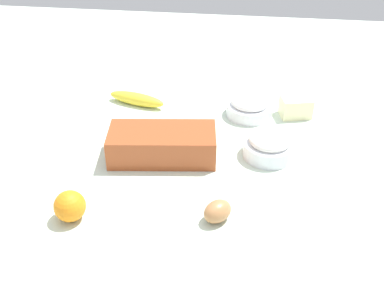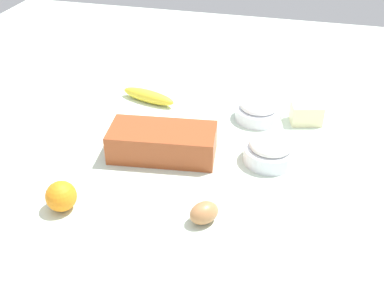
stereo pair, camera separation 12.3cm
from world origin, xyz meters
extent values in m
cube|color=silver|center=(0.00, 0.00, -0.01)|extent=(2.40, 2.40, 0.02)
cube|color=#9E4723|center=(0.08, 0.01, 0.04)|extent=(0.29, 0.16, 0.08)
cube|color=black|center=(0.08, 0.01, 0.04)|extent=(0.28, 0.15, 0.07)
cylinder|color=white|center=(-0.20, -0.03, 0.02)|extent=(0.14, 0.14, 0.04)
torus|color=white|center=(-0.20, -0.03, 0.04)|extent=(0.14, 0.14, 0.01)
ellipsoid|color=white|center=(-0.20, -0.03, 0.05)|extent=(0.11, 0.11, 0.04)
cylinder|color=white|center=(-0.14, -0.24, 0.02)|extent=(0.14, 0.14, 0.04)
torus|color=white|center=(-0.14, -0.24, 0.03)|extent=(0.14, 0.14, 0.01)
ellipsoid|color=white|center=(-0.14, -0.24, 0.05)|extent=(0.11, 0.11, 0.04)
ellipsoid|color=yellow|center=(0.21, -0.26, 0.02)|extent=(0.19, 0.09, 0.04)
sphere|color=orange|center=(0.24, 0.28, 0.04)|extent=(0.07, 0.07, 0.07)
cube|color=#F4EDB2|center=(-0.28, -0.26, 0.03)|extent=(0.10, 0.08, 0.06)
ellipsoid|color=#B47949|center=(-0.09, 0.24, 0.03)|extent=(0.08, 0.08, 0.05)
camera|label=1|loc=(-0.13, 1.02, 0.72)|focal=43.63mm
camera|label=2|loc=(-0.25, 0.99, 0.72)|focal=43.63mm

